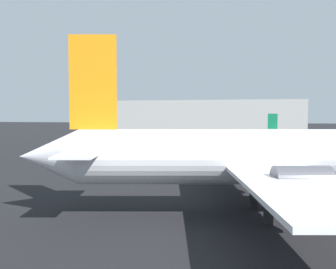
% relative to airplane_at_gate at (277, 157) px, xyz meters
% --- Properties ---
extents(airplane_at_gate, '(37.64, 29.29, 12.91)m').
position_rel_airplane_at_gate_xyz_m(airplane_at_gate, '(0.00, 0.00, 0.00)').
color(airplane_at_gate, white).
rests_on(airplane_at_gate, ground_plane).
extents(airplane_far_left, '(24.17, 22.49, 7.54)m').
position_rel_airplane_at_gate_xyz_m(airplane_far_left, '(13.41, 62.42, -1.66)').
color(airplane_far_left, '#B2BCCC').
rests_on(airplane_far_left, ground_plane).
extents(light_mast_left, '(2.40, 0.50, 20.45)m').
position_rel_airplane_at_gate_xyz_m(light_mast_left, '(-46.17, 80.59, 7.23)').
color(light_mast_left, slate).
rests_on(light_mast_left, ground_plane).
extents(terminal_building, '(70.16, 27.05, 12.75)m').
position_rel_airplane_at_gate_xyz_m(terminal_building, '(-14.93, 117.22, 2.10)').
color(terminal_building, '#B7B7B2').
rests_on(terminal_building, ground_plane).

